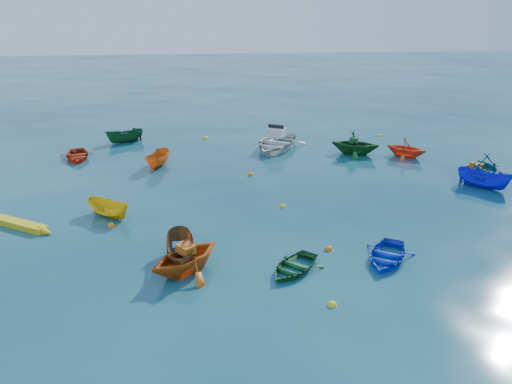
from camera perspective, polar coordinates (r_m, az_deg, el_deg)
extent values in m
plane|color=#093444|center=(22.48, 1.29, -5.58)|extent=(160.00, 160.00, 0.00)
imported|color=brown|center=(20.92, -8.42, -8.02)|extent=(1.46, 3.26, 1.23)
imported|color=#1133DA|center=(21.61, 14.63, -7.51)|extent=(3.33, 3.62, 0.61)
imported|color=#D55E14|center=(20.27, -7.99, -9.02)|extent=(4.23, 4.18, 1.69)
imported|color=gold|center=(25.90, -16.36, -2.70)|extent=(2.68, 2.36, 1.01)
imported|color=#145525|center=(20.22, 4.27, -8.94)|extent=(3.19, 3.27, 0.55)
imported|color=#156C87|center=(33.32, 24.65, 1.57)|extent=(2.75, 3.13, 1.55)
imported|color=orange|center=(32.80, -11.09, 2.87)|extent=(1.92, 3.05, 1.10)
imported|color=#124F19|center=(35.47, 11.19, 4.27)|extent=(4.02, 3.77, 1.69)
imported|color=#A0150D|center=(34.00, 23.89, 2.06)|extent=(3.53, 3.15, 0.60)
imported|color=#0F14C6|center=(31.46, 24.43, 0.49)|extent=(2.90, 2.95, 1.16)
imported|color=red|center=(35.90, -19.74, 3.61)|extent=(2.87, 3.51, 0.64)
imported|color=#EA4016|center=(35.72, 16.69, 3.89)|extent=(3.55, 3.51, 1.42)
imported|color=#104520|center=(38.95, -14.67, 5.51)|extent=(3.01, 2.07, 1.09)
imported|color=silver|center=(36.14, 2.27, 4.99)|extent=(5.60, 6.23, 1.66)
cube|color=navy|center=(20.41, -8.52, -6.30)|extent=(0.74, 0.59, 0.34)
cube|color=#CB6714|center=(19.81, -8.03, -6.45)|extent=(0.85, 0.86, 0.33)
cube|color=#134F24|center=(35.20, 11.14, 5.88)|extent=(0.80, 0.90, 0.36)
cube|color=#B46612|center=(33.78, 23.91, 2.78)|extent=(0.78, 0.86, 0.34)
sphere|color=yellow|center=(18.31, 8.69, -12.70)|extent=(0.33, 0.33, 0.33)
sphere|color=orange|center=(21.94, 8.26, -6.54)|extent=(0.35, 0.35, 0.35)
sphere|color=orange|center=(24.79, -16.16, -3.79)|extent=(0.36, 0.36, 0.36)
sphere|color=yellow|center=(26.04, 3.08, -1.68)|extent=(0.29, 0.29, 0.29)
sphere|color=#E05E0C|center=(35.73, 10.84, 4.42)|extent=(0.35, 0.35, 0.35)
sphere|color=yellow|center=(38.89, -5.78, 6.08)|extent=(0.38, 0.38, 0.38)
sphere|color=orange|center=(30.63, -0.63, 1.95)|extent=(0.35, 0.35, 0.35)
sphere|color=yellow|center=(40.62, 13.92, 6.22)|extent=(0.35, 0.35, 0.35)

